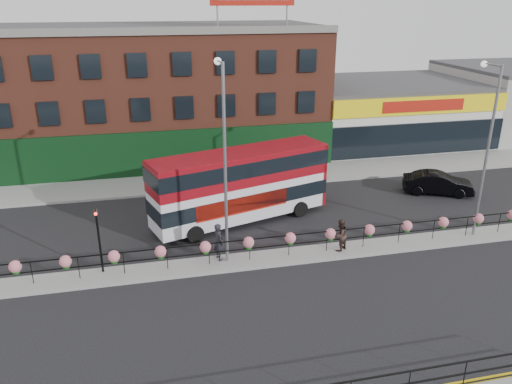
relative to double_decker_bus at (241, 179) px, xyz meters
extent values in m
plane|color=black|center=(0.43, -4.91, -2.60)|extent=(120.00, 120.00, 0.00)
cube|color=gray|center=(0.43, 7.09, -2.52)|extent=(60.00, 4.00, 0.15)
cube|color=gray|center=(0.43, -4.91, -2.52)|extent=(60.00, 1.60, 0.15)
cube|color=brown|center=(-3.57, 15.09, 2.40)|extent=(25.00, 12.00, 10.00)
cube|color=#3F3F42|center=(-3.57, 15.09, 7.55)|extent=(25.00, 12.00, 0.30)
cube|color=black|center=(-3.57, 9.01, -0.90)|extent=(25.00, 0.25, 3.40)
cube|color=silver|center=(16.43, 15.09, -0.10)|extent=(15.00, 12.00, 5.00)
cube|color=#3F3F42|center=(16.43, 15.09, 2.55)|extent=(15.00, 12.00, 0.30)
cube|color=yellow|center=(16.43, 9.01, 1.70)|extent=(15.00, 0.25, 1.40)
cube|color=#9F170C|center=(16.43, 8.89, 1.70)|extent=(7.00, 0.10, 0.90)
cube|color=black|center=(16.43, 9.01, -1.00)|extent=(15.00, 0.25, 2.60)
cylinder|color=slate|center=(0.43, 10.09, 8.40)|extent=(0.12, 0.12, 1.40)
cylinder|color=slate|center=(5.43, 10.09, 8.40)|extent=(0.12, 0.12, 1.40)
cube|color=black|center=(0.43, -4.91, -1.35)|extent=(30.00, 0.05, 0.05)
cube|color=black|center=(0.43, -4.91, -1.84)|extent=(30.00, 0.05, 0.05)
cylinder|color=black|center=(-10.57, -4.91, -1.90)|extent=(0.04, 0.04, 1.10)
cylinder|color=black|center=(-8.57, -4.91, -1.90)|extent=(0.04, 0.04, 1.10)
cylinder|color=black|center=(-6.57, -4.91, -1.90)|extent=(0.04, 0.04, 1.10)
cylinder|color=black|center=(-4.57, -4.91, -1.90)|extent=(0.04, 0.04, 1.10)
cylinder|color=black|center=(-2.57, -4.91, -1.90)|extent=(0.04, 0.04, 1.10)
cylinder|color=black|center=(-0.57, -4.91, -1.90)|extent=(0.04, 0.04, 1.10)
cylinder|color=black|center=(1.43, -4.91, -1.90)|extent=(0.04, 0.04, 1.10)
cylinder|color=black|center=(3.43, -4.91, -1.90)|extent=(0.04, 0.04, 1.10)
cylinder|color=black|center=(5.43, -4.91, -1.90)|extent=(0.04, 0.04, 1.10)
cylinder|color=black|center=(7.43, -4.91, -1.90)|extent=(0.04, 0.04, 1.10)
cylinder|color=black|center=(9.43, -4.91, -1.90)|extent=(0.04, 0.04, 1.10)
cylinder|color=black|center=(11.43, -4.91, -1.90)|extent=(0.04, 0.04, 1.10)
cylinder|color=black|center=(13.43, -4.91, -1.90)|extent=(0.04, 0.04, 1.10)
sphere|color=#C76978|center=(-11.20, -4.91, -1.50)|extent=(0.56, 0.56, 0.56)
sphere|color=#164B16|center=(-11.20, -4.91, -1.73)|extent=(0.36, 0.36, 0.36)
sphere|color=#C76978|center=(-9.09, -4.91, -1.50)|extent=(0.56, 0.56, 0.56)
sphere|color=#164B16|center=(-9.09, -4.91, -1.73)|extent=(0.36, 0.36, 0.36)
sphere|color=#C76978|center=(-6.97, -4.91, -1.50)|extent=(0.56, 0.56, 0.56)
sphere|color=#164B16|center=(-6.97, -4.91, -1.73)|extent=(0.36, 0.36, 0.36)
sphere|color=#C76978|center=(-4.86, -4.91, -1.50)|extent=(0.56, 0.56, 0.56)
sphere|color=#164B16|center=(-4.86, -4.91, -1.73)|extent=(0.36, 0.36, 0.36)
sphere|color=#C76978|center=(-2.74, -4.91, -1.50)|extent=(0.56, 0.56, 0.56)
sphere|color=#164B16|center=(-2.74, -4.91, -1.73)|extent=(0.36, 0.36, 0.36)
sphere|color=#C76978|center=(-0.63, -4.91, -1.50)|extent=(0.56, 0.56, 0.56)
sphere|color=#164B16|center=(-0.63, -4.91, -1.73)|extent=(0.36, 0.36, 0.36)
sphere|color=#C76978|center=(1.49, -4.91, -1.50)|extent=(0.56, 0.56, 0.56)
sphere|color=#164B16|center=(1.49, -4.91, -1.73)|extent=(0.36, 0.36, 0.36)
sphere|color=#C76978|center=(3.60, -4.91, -1.50)|extent=(0.56, 0.56, 0.56)
sphere|color=#164B16|center=(3.60, -4.91, -1.73)|extent=(0.36, 0.36, 0.36)
sphere|color=#C76978|center=(5.72, -4.91, -1.50)|extent=(0.56, 0.56, 0.56)
sphere|color=#164B16|center=(5.72, -4.91, -1.73)|extent=(0.36, 0.36, 0.36)
sphere|color=#C76978|center=(7.84, -4.91, -1.50)|extent=(0.56, 0.56, 0.56)
sphere|color=#164B16|center=(7.84, -4.91, -1.73)|extent=(0.36, 0.36, 0.36)
sphere|color=#C76978|center=(9.95, -4.91, -1.50)|extent=(0.56, 0.56, 0.56)
sphere|color=#164B16|center=(9.95, -4.91, -1.73)|extent=(0.36, 0.36, 0.36)
sphere|color=#C76978|center=(12.07, -4.91, -1.50)|extent=(0.56, 0.56, 0.56)
sphere|color=#164B16|center=(12.07, -4.91, -1.73)|extent=(0.36, 0.36, 0.36)
sphere|color=#C76978|center=(14.18, -4.91, -1.50)|extent=(0.56, 0.56, 0.56)
sphere|color=#164B16|center=(14.18, -4.91, -1.73)|extent=(0.36, 0.36, 0.36)
cylinder|color=black|center=(4.43, -15.01, -1.90)|extent=(0.04, 0.04, 1.10)
cube|color=silver|center=(-0.05, -0.01, -0.34)|extent=(10.60, 5.31, 3.77)
cube|color=maroon|center=(-0.05, -0.01, 0.75)|extent=(10.67, 5.39, 1.70)
cube|color=black|center=(-0.05, -0.01, -1.00)|extent=(10.70, 5.41, 0.85)
cube|color=black|center=(-0.05, -0.01, 0.89)|extent=(10.72, 5.44, 0.85)
cube|color=maroon|center=(-0.05, -0.01, 1.58)|extent=(10.60, 5.31, 0.11)
cube|color=maroon|center=(4.86, 1.50, -0.34)|extent=(0.90, 2.37, 3.77)
cube|color=#9F170C|center=(-0.15, -1.30, -1.04)|extent=(5.41, 1.71, 0.94)
cylinder|color=black|center=(-2.94, -2.14, -2.13)|extent=(0.98, 0.55, 0.94)
cylinder|color=black|center=(-3.64, 0.11, -2.13)|extent=(0.98, 0.55, 0.94)
cylinder|color=black|center=(3.54, -0.14, -2.13)|extent=(0.98, 0.55, 0.94)
cylinder|color=black|center=(2.85, 2.11, -2.13)|extent=(0.98, 0.55, 0.94)
imported|color=black|center=(13.58, 1.38, -1.86)|extent=(4.86, 5.62, 1.47)
imported|color=black|center=(-2.04, -4.52, -1.50)|extent=(0.94, 0.83, 1.90)
imported|color=#34231E|center=(4.11, -4.96, -1.60)|extent=(1.41, 1.39, 1.69)
cylinder|color=slate|center=(-1.66, -4.73, 2.32)|extent=(0.15, 0.15, 9.53)
cylinder|color=slate|center=(-1.66, -4.01, 6.99)|extent=(0.10, 1.43, 0.10)
sphere|color=silver|center=(-1.66, -3.30, 6.94)|extent=(0.34, 0.34, 0.34)
cylinder|color=slate|center=(11.91, -4.90, 2.08)|extent=(0.15, 0.15, 9.07)
cylinder|color=slate|center=(11.91, -4.22, 6.53)|extent=(0.09, 1.36, 0.09)
sphere|color=silver|center=(11.91, -3.54, 6.48)|extent=(0.33, 0.33, 0.33)
cylinder|color=black|center=(-7.57, -4.51, -0.85)|extent=(0.10, 0.10, 3.20)
imported|color=black|center=(-7.57, -4.51, 0.75)|extent=(0.15, 0.18, 0.90)
sphere|color=#FF190C|center=(-7.57, -4.63, 0.57)|extent=(0.14, 0.14, 0.14)
camera|label=1|loc=(-5.11, -26.16, 9.57)|focal=35.00mm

